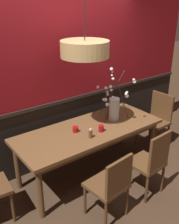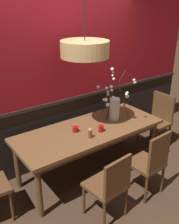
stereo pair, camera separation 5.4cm
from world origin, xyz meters
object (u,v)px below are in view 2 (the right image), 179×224
at_px(chair_head_east_end, 158,118).
at_px(pendant_lamp, 85,49).
at_px(chair_near_side_left, 110,184).
at_px(dining_table, 90,134).
at_px(chair_far_side_right, 75,120).
at_px(candle_holder_nearer_center, 101,128).
at_px(chair_far_side_left, 43,127).
at_px(vase_with_blossoms, 114,107).
at_px(condiment_bottle, 90,134).
at_px(chair_near_side_right, 151,161).
at_px(candle_holder_nearer_edge, 75,129).

bearing_deg(chair_head_east_end, pendant_lamp, 177.77).
bearing_deg(chair_near_side_left, dining_table, 68.76).
height_order(dining_table, chair_far_side_right, chair_far_side_right).
bearing_deg(chair_head_east_end, candle_holder_nearer_center, -174.16).
height_order(chair_near_side_left, pendant_lamp, pendant_lamp).
distance_m(dining_table, chair_far_side_right, 0.87).
distance_m(chair_far_side_right, candle_holder_nearer_center, 1.04).
bearing_deg(chair_far_side_right, pendant_lamp, -112.85).
distance_m(chair_far_side_right, chair_far_side_left, 0.59).
bearing_deg(vase_with_blossoms, candle_holder_nearer_center, -153.81).
xyz_separation_m(vase_with_blossoms, pendant_lamp, (-0.53, 0.00, 0.91)).
bearing_deg(condiment_bottle, vase_with_blossoms, 21.84).
distance_m(vase_with_blossoms, pendant_lamp, 1.05).
height_order(chair_near_side_right, chair_far_side_left, chair_far_side_left).
distance_m(chair_head_east_end, candle_holder_nearer_edge, 1.70).
bearing_deg(pendant_lamp, chair_head_east_end, -2.23).
xyz_separation_m(chair_head_east_end, candle_holder_nearer_center, (-1.39, -0.14, 0.28)).
bearing_deg(vase_with_blossoms, chair_far_side_left, 134.15).
bearing_deg(candle_holder_nearer_center, pendant_lamp, 121.04).
height_order(dining_table, chair_head_east_end, chair_head_east_end).
bearing_deg(condiment_bottle, pendant_lamp, 68.16).
height_order(chair_head_east_end, chair_near_side_left, chair_head_east_end).
relative_size(vase_with_blossoms, condiment_bottle, 5.55).
bearing_deg(pendant_lamp, candle_holder_nearer_edge, 179.69).
bearing_deg(vase_with_blossoms, condiment_bottle, -158.16).
bearing_deg(candle_holder_nearer_edge, candle_holder_nearer_center, -34.89).
relative_size(vase_with_blossoms, pendant_lamp, 0.74).
bearing_deg(chair_near_side_right, chair_far_side_right, 93.26).
bearing_deg(candle_holder_nearer_edge, pendant_lamp, -0.31).
bearing_deg(dining_table, chair_near_side_right, -65.80).
height_order(chair_head_east_end, pendant_lamp, pendant_lamp).
height_order(dining_table, chair_far_side_left, chair_far_side_left).
bearing_deg(chair_near_side_right, vase_with_blossoms, 82.65).
distance_m(chair_near_side_left, candle_holder_nearer_edge, 0.94).
bearing_deg(candle_holder_nearer_center, candle_holder_nearer_edge, 145.11).
height_order(chair_far_side_left, candle_holder_nearer_edge, chair_far_side_left).
height_order(chair_far_side_left, condiment_bottle, chair_far_side_left).
bearing_deg(candle_holder_nearer_edge, chair_near_side_left, -97.40).
bearing_deg(pendant_lamp, candle_holder_nearer_center, -58.96).
bearing_deg(chair_near_side_left, chair_far_side_left, 89.38).
xyz_separation_m(dining_table, chair_far_side_left, (-0.31, 0.86, -0.15)).
bearing_deg(candle_holder_nearer_center, chair_head_east_end, 5.84).
bearing_deg(candle_holder_nearer_edge, chair_far_side_left, 96.72).
distance_m(chair_far_side_right, candle_holder_nearer_edge, 0.96).
relative_size(chair_near_side_right, chair_near_side_left, 1.07).
xyz_separation_m(chair_far_side_right, condiment_bottle, (-0.43, -1.02, 0.33)).
bearing_deg(chair_near_side_left, vase_with_blossoms, 47.31).
height_order(candle_holder_nearer_edge, pendant_lamp, pendant_lamp).
bearing_deg(vase_with_blossoms, candle_holder_nearer_edge, 179.88).
relative_size(dining_table, pendant_lamp, 2.21).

